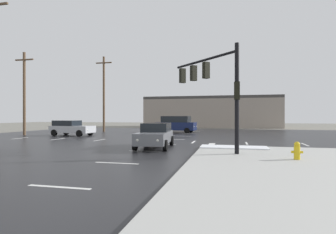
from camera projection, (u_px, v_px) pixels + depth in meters
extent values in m
plane|color=slate|center=(168.00, 142.00, 21.29)|extent=(120.00, 120.00, 0.00)
cube|color=#232326|center=(168.00, 142.00, 21.29)|extent=(44.00, 44.00, 0.02)
cube|color=white|center=(234.00, 147.00, 16.26)|extent=(4.00, 1.60, 0.06)
cube|color=silver|center=(59.00, 187.00, 7.65)|extent=(2.00, 0.15, 0.01)
cube|color=silver|center=(117.00, 163.00, 11.54)|extent=(2.00, 0.15, 0.01)
cube|color=silver|center=(145.00, 151.00, 15.44)|extent=(2.00, 0.15, 0.01)
cube|color=silver|center=(162.00, 144.00, 19.34)|extent=(2.00, 0.15, 0.01)
cube|color=silver|center=(174.00, 139.00, 23.23)|extent=(2.00, 0.15, 0.01)
cube|color=silver|center=(182.00, 136.00, 27.13)|extent=(2.00, 0.15, 0.01)
cube|color=silver|center=(188.00, 134.00, 31.03)|extent=(2.00, 0.15, 0.01)
cube|color=silver|center=(192.00, 132.00, 34.92)|extent=(2.00, 0.15, 0.01)
cube|color=silver|center=(196.00, 130.00, 38.82)|extent=(2.00, 0.15, 0.01)
cube|color=silver|center=(20.00, 138.00, 24.45)|extent=(0.15, 2.00, 0.01)
cube|color=silver|center=(58.00, 139.00, 23.54)|extent=(0.15, 2.00, 0.01)
cube|color=silver|center=(100.00, 140.00, 22.64)|extent=(0.15, 2.00, 0.01)
cube|color=silver|center=(145.00, 141.00, 21.74)|extent=(0.15, 2.00, 0.01)
cube|color=silver|center=(193.00, 142.00, 20.83)|extent=(0.15, 2.00, 0.01)
cube|color=silver|center=(247.00, 143.00, 19.93)|extent=(0.15, 2.00, 0.01)
cube|color=silver|center=(305.00, 145.00, 19.03)|extent=(0.15, 2.00, 0.01)
cube|color=silver|center=(209.00, 149.00, 16.60)|extent=(0.45, 7.00, 0.01)
cylinder|color=black|center=(237.00, 98.00, 13.50)|extent=(0.22, 0.22, 5.62)
cylinder|color=black|center=(203.00, 60.00, 15.83)|extent=(3.89, 4.02, 0.14)
cube|color=black|center=(206.00, 70.00, 15.60)|extent=(0.45, 0.45, 0.95)
sphere|color=yellow|center=(204.00, 66.00, 15.74)|extent=(0.20, 0.20, 0.20)
cube|color=black|center=(194.00, 73.00, 16.65)|extent=(0.45, 0.45, 0.95)
sphere|color=yellow|center=(192.00, 69.00, 16.79)|extent=(0.20, 0.20, 0.20)
cube|color=black|center=(182.00, 76.00, 17.70)|extent=(0.45, 0.45, 0.95)
sphere|color=yellow|center=(181.00, 72.00, 17.84)|extent=(0.20, 0.20, 0.20)
cube|color=black|center=(237.00, 91.00, 13.50)|extent=(0.28, 0.36, 0.90)
cylinder|color=gold|center=(297.00, 153.00, 11.78)|extent=(0.26, 0.26, 0.60)
sphere|color=gold|center=(297.00, 144.00, 11.78)|extent=(0.25, 0.25, 0.25)
cylinder|color=gold|center=(293.00, 152.00, 11.82)|extent=(0.12, 0.11, 0.11)
cylinder|color=gold|center=(301.00, 152.00, 11.74)|extent=(0.12, 0.11, 0.11)
cube|color=gray|center=(211.00, 113.00, 50.01)|extent=(24.16, 8.00, 5.10)
cube|color=#3F3D3A|center=(211.00, 98.00, 50.00)|extent=(24.16, 8.00, 0.50)
cube|color=#B7BABF|center=(72.00, 129.00, 27.62)|extent=(4.65, 2.22, 0.70)
cube|color=black|center=(67.00, 123.00, 27.83)|extent=(2.62, 1.89, 0.55)
cylinder|color=black|center=(90.00, 132.00, 27.99)|extent=(0.68, 0.28, 0.66)
cylinder|color=black|center=(79.00, 133.00, 26.28)|extent=(0.68, 0.28, 0.66)
cylinder|color=black|center=(66.00, 132.00, 28.96)|extent=(0.68, 0.28, 0.66)
cylinder|color=black|center=(54.00, 133.00, 27.26)|extent=(0.68, 0.28, 0.66)
sphere|color=white|center=(94.00, 129.00, 27.47)|extent=(0.18, 0.18, 0.18)
sphere|color=white|center=(87.00, 130.00, 26.38)|extent=(0.18, 0.18, 0.18)
cube|color=#141E47|center=(176.00, 126.00, 32.66)|extent=(4.96, 2.39, 0.95)
cube|color=black|center=(176.00, 119.00, 32.66)|extent=(3.51, 2.10, 0.75)
cylinder|color=black|center=(191.00, 130.00, 33.08)|extent=(0.68, 0.28, 0.66)
cylinder|color=black|center=(187.00, 131.00, 31.22)|extent=(0.68, 0.28, 0.66)
cylinder|color=black|center=(166.00, 129.00, 34.10)|extent=(0.68, 0.28, 0.66)
cylinder|color=black|center=(161.00, 130.00, 32.25)|extent=(0.68, 0.28, 0.66)
sphere|color=white|center=(196.00, 126.00, 32.51)|extent=(0.18, 0.18, 0.18)
sphere|color=white|center=(194.00, 127.00, 31.33)|extent=(0.18, 0.18, 0.18)
cube|color=slate|center=(155.00, 137.00, 17.11)|extent=(2.21, 4.65, 0.70)
cube|color=black|center=(157.00, 127.00, 17.77)|extent=(1.88, 2.62, 0.55)
cylinder|color=black|center=(165.00, 146.00, 15.47)|extent=(0.28, 0.68, 0.66)
cylinder|color=black|center=(135.00, 145.00, 15.71)|extent=(0.28, 0.68, 0.66)
cylinder|color=black|center=(172.00, 141.00, 18.50)|extent=(0.28, 0.68, 0.66)
cylinder|color=black|center=(146.00, 140.00, 18.75)|extent=(0.28, 0.68, 0.66)
sphere|color=white|center=(158.00, 140.00, 14.85)|extent=(0.18, 0.18, 0.18)
sphere|color=white|center=(138.00, 140.00, 15.01)|extent=(0.18, 0.18, 0.18)
cylinder|color=brown|center=(24.00, 94.00, 28.55)|extent=(0.28, 0.28, 8.89)
cube|color=brown|center=(24.00, 60.00, 28.53)|extent=(2.20, 0.14, 0.14)
cylinder|color=brown|center=(104.00, 94.00, 34.85)|extent=(0.28, 0.28, 9.82)
cube|color=brown|center=(104.00, 63.00, 34.83)|extent=(2.20, 0.14, 0.14)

